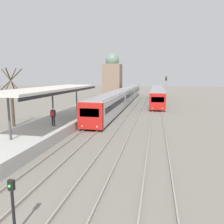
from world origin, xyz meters
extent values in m
cube|color=beige|center=(-3.80, 16.11, 4.20)|extent=(4.00, 16.56, 0.20)
cube|color=black|center=(-1.84, 16.11, 3.98)|extent=(0.08, 16.56, 0.24)
cylinder|color=#47474C|center=(-3.80, 9.48, 2.51)|extent=(0.16, 0.16, 3.18)
cylinder|color=#47474C|center=(-3.80, 16.11, 2.51)|extent=(0.16, 0.16, 3.18)
cylinder|color=#47474C|center=(-3.80, 22.73, 2.51)|extent=(0.16, 0.16, 3.18)
cylinder|color=#2D2D33|center=(-2.93, 14.17, 1.34)|extent=(0.14, 0.14, 0.85)
cylinder|color=#2D2D33|center=(-2.73, 14.17, 1.34)|extent=(0.14, 0.14, 0.85)
cube|color=black|center=(-2.83, 14.17, 2.07)|extent=(0.40, 0.22, 0.60)
sphere|color=tan|center=(-2.83, 14.17, 2.47)|extent=(0.22, 0.22, 0.22)
cube|color=#B22828|center=(-2.83, 13.97, 2.09)|extent=(0.30, 0.18, 0.40)
cube|color=red|center=(0.00, 16.38, 1.56)|extent=(2.50, 0.70, 2.59)
cube|color=black|center=(0.00, 16.05, 1.93)|extent=(1.95, 0.04, 0.83)
sphere|color=#EFEACC|center=(-0.75, 16.04, 0.57)|extent=(0.16, 0.16, 0.16)
sphere|color=#EFEACC|center=(0.75, 16.04, 0.57)|extent=(0.16, 0.16, 0.16)
cube|color=silver|center=(0.00, 24.17, 1.56)|extent=(2.50, 14.89, 2.59)
cube|color=gray|center=(0.00, 24.17, 2.92)|extent=(2.20, 14.59, 0.12)
cube|color=black|center=(0.00, 24.17, 1.85)|extent=(2.52, 13.69, 0.67)
cylinder|color=black|center=(-1.06, 19.33, 0.35)|extent=(0.12, 0.70, 0.70)
cylinder|color=black|center=(1.06, 19.33, 0.35)|extent=(0.12, 0.70, 0.70)
cylinder|color=black|center=(-1.06, 29.01, 0.35)|extent=(0.12, 0.70, 0.70)
cylinder|color=black|center=(1.06, 29.01, 0.35)|extent=(0.12, 0.70, 0.70)
cube|color=silver|center=(0.00, 39.40, 1.56)|extent=(2.50, 14.89, 2.59)
cube|color=gray|center=(0.00, 39.40, 2.92)|extent=(2.20, 14.59, 0.12)
cube|color=black|center=(0.00, 39.40, 1.85)|extent=(2.52, 13.69, 0.67)
cylinder|color=black|center=(-1.06, 34.57, 0.35)|extent=(0.12, 0.70, 0.70)
cylinder|color=black|center=(1.06, 34.57, 0.35)|extent=(0.12, 0.70, 0.70)
cylinder|color=black|center=(-1.06, 44.24, 0.35)|extent=(0.12, 0.70, 0.70)
cylinder|color=black|center=(1.06, 44.24, 0.35)|extent=(0.12, 0.70, 0.70)
cube|color=silver|center=(0.00, 54.64, 1.56)|extent=(2.50, 14.89, 2.59)
cube|color=gray|center=(0.00, 54.64, 2.92)|extent=(2.20, 14.59, 0.12)
cube|color=black|center=(0.00, 54.64, 1.85)|extent=(2.52, 13.69, 0.67)
cylinder|color=black|center=(-1.06, 49.80, 0.35)|extent=(0.12, 0.70, 0.70)
cylinder|color=black|center=(1.06, 49.80, 0.35)|extent=(0.12, 0.70, 0.70)
cylinder|color=black|center=(-1.06, 59.48, 0.35)|extent=(0.12, 0.70, 0.70)
cylinder|color=black|center=(1.06, 59.48, 0.35)|extent=(0.12, 0.70, 0.70)
cube|color=red|center=(6.49, 30.25, 1.54)|extent=(2.49, 0.70, 2.55)
cube|color=black|center=(6.49, 29.92, 1.90)|extent=(1.95, 0.04, 0.82)
sphere|color=#EFEACC|center=(5.74, 29.91, 0.57)|extent=(0.16, 0.16, 0.16)
sphere|color=#EFEACC|center=(7.24, 29.91, 0.57)|extent=(0.16, 0.16, 0.16)
cube|color=#A8ADB7|center=(6.49, 37.49, 1.54)|extent=(2.49, 13.77, 2.55)
cube|color=gray|center=(6.49, 37.49, 2.88)|extent=(2.19, 13.50, 0.12)
cube|color=black|center=(6.49, 37.49, 1.83)|extent=(2.51, 12.67, 0.66)
cylinder|color=black|center=(5.43, 33.01, 0.35)|extent=(0.12, 0.70, 0.70)
cylinder|color=black|center=(7.55, 33.01, 0.35)|extent=(0.12, 0.70, 0.70)
cylinder|color=black|center=(5.43, 41.96, 0.35)|extent=(0.12, 0.70, 0.70)
cylinder|color=black|center=(7.55, 41.96, 0.35)|extent=(0.12, 0.70, 0.70)
cube|color=#A8ADB7|center=(6.49, 51.61, 1.54)|extent=(2.49, 13.77, 2.55)
cube|color=gray|center=(6.49, 51.61, 2.88)|extent=(2.19, 13.50, 0.12)
cube|color=black|center=(6.49, 51.61, 1.83)|extent=(2.51, 12.67, 0.66)
cylinder|color=black|center=(5.43, 47.13, 0.35)|extent=(0.12, 0.70, 0.70)
cylinder|color=black|center=(7.55, 47.13, 0.35)|extent=(0.12, 0.70, 0.70)
cylinder|color=black|center=(5.43, 56.09, 0.35)|extent=(0.12, 0.70, 0.70)
cylinder|color=black|center=(7.55, 56.09, 0.35)|extent=(0.12, 0.70, 0.70)
cylinder|color=black|center=(1.65, 2.14, 0.82)|extent=(0.10, 0.10, 1.63)
cube|color=black|center=(1.65, 2.14, 1.81)|extent=(0.20, 0.14, 0.36)
sphere|color=green|center=(1.65, 2.05, 1.81)|extent=(0.11, 0.11, 0.11)
cylinder|color=gray|center=(7.82, 34.75, 2.69)|extent=(0.14, 0.14, 5.39)
cube|color=black|center=(7.82, 34.75, 5.04)|extent=(0.28, 0.20, 0.70)
sphere|color=green|center=(7.82, 34.63, 5.18)|extent=(0.14, 0.14, 0.14)
cube|color=#89705B|center=(-5.17, 52.83, 4.28)|extent=(4.59, 4.59, 8.55)
sphere|color=slate|center=(-5.17, 52.83, 9.52)|extent=(3.53, 3.53, 3.53)
cylinder|color=#4C3D2D|center=(-8.80, 16.75, 1.90)|extent=(0.32, 0.32, 3.81)
cylinder|color=#4C3D2D|center=(-8.80, 16.75, 5.02)|extent=(0.43, 1.79, 2.50)
cylinder|color=#4C3D2D|center=(-8.80, 16.75, 4.98)|extent=(2.87, 0.12, 2.43)
cylinder|color=#4C3D2D|center=(-8.80, 16.75, 5.02)|extent=(0.43, 1.79, 2.50)
cylinder|color=#4C3D2D|center=(-8.80, 16.75, 4.98)|extent=(2.73, 1.09, 2.43)
camera|label=1|loc=(6.26, -3.80, 5.37)|focal=35.00mm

